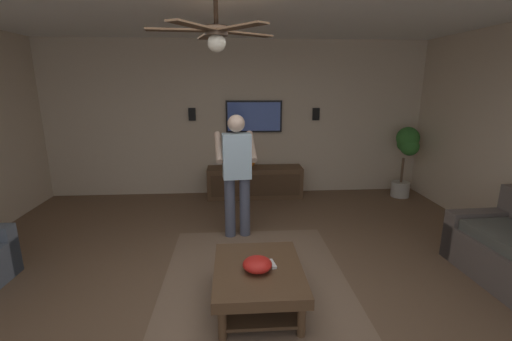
% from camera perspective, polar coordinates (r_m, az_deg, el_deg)
% --- Properties ---
extents(ground_plane, '(8.18, 8.18, 0.00)m').
position_cam_1_polar(ground_plane, '(3.51, -1.92, -20.86)').
color(ground_plane, brown).
extents(wall_back_tv, '(0.10, 7.01, 2.76)m').
position_cam_1_polar(wall_back_tv, '(6.32, -3.15, 8.53)').
color(wall_back_tv, '#C6B299').
rests_on(wall_back_tv, ground).
extents(area_rug, '(2.87, 1.92, 0.01)m').
position_cam_1_polar(area_rug, '(3.60, 0.11, -19.68)').
color(area_rug, '#7A604C').
rests_on(area_rug, ground).
extents(coffee_table, '(1.00, 0.80, 0.40)m').
position_cam_1_polar(coffee_table, '(3.28, 0.37, -17.45)').
color(coffee_table, '#513823').
rests_on(coffee_table, ground).
extents(media_console, '(0.45, 1.70, 0.55)m').
position_cam_1_polar(media_console, '(6.22, -0.19, -1.94)').
color(media_console, '#513823').
rests_on(media_console, ground).
extents(tv, '(0.05, 1.01, 0.57)m').
position_cam_1_polar(tv, '(6.24, -0.35, 8.97)').
color(tv, black).
extents(person_standing, '(0.57, 0.57, 1.64)m').
position_cam_1_polar(person_standing, '(4.47, -3.22, 0.22)').
color(person_standing, '#4C5166').
rests_on(person_standing, ground).
extents(potted_plant_tall, '(0.43, 0.41, 1.27)m').
position_cam_1_polar(potted_plant_tall, '(6.67, 23.72, 2.85)').
color(potted_plant_tall, '#B7B2A8').
rests_on(potted_plant_tall, ground).
extents(bowl, '(0.26, 0.26, 0.12)m').
position_cam_1_polar(bowl, '(3.15, 0.23, -15.35)').
color(bowl, red).
rests_on(bowl, coffee_table).
extents(remote_white, '(0.16, 0.07, 0.02)m').
position_cam_1_polar(remote_white, '(3.26, 2.71, -15.26)').
color(remote_white, white).
rests_on(remote_white, coffee_table).
extents(vase_round, '(0.22, 0.22, 0.22)m').
position_cam_1_polar(vase_round, '(6.15, -1.13, 1.56)').
color(vase_round, orange).
rests_on(vase_round, media_console).
extents(wall_speaker_left, '(0.06, 0.12, 0.22)m').
position_cam_1_polar(wall_speaker_left, '(6.42, 9.95, 9.23)').
color(wall_speaker_left, black).
extents(wall_speaker_right, '(0.06, 0.12, 0.22)m').
position_cam_1_polar(wall_speaker_right, '(6.28, -10.59, 9.18)').
color(wall_speaker_right, black).
extents(ceiling_fan, '(1.14, 1.14, 0.46)m').
position_cam_1_polar(ceiling_fan, '(3.23, -6.76, 21.62)').
color(ceiling_fan, '#4C3828').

